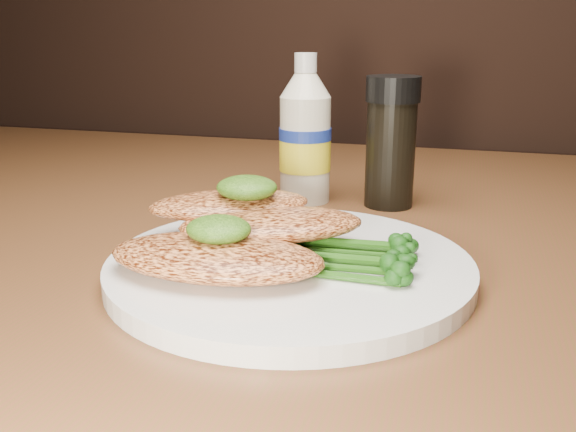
# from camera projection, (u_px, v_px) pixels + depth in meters

# --- Properties ---
(plate) EXTENTS (0.27, 0.27, 0.01)m
(plate) POSITION_uv_depth(u_px,v_px,m) (290.00, 267.00, 0.46)
(plate) COLOR white
(plate) RESTS_ON dining_table
(chicken_front) EXTENTS (0.15, 0.09, 0.02)m
(chicken_front) POSITION_uv_depth(u_px,v_px,m) (216.00, 257.00, 0.43)
(chicken_front) COLOR #F08D4C
(chicken_front) RESTS_ON plate
(chicken_mid) EXTENTS (0.15, 0.12, 0.02)m
(chicken_mid) POSITION_uv_depth(u_px,v_px,m) (272.00, 224.00, 0.47)
(chicken_mid) COLOR #F08D4C
(chicken_mid) RESTS_ON plate
(chicken_back) EXTENTS (0.14, 0.12, 0.02)m
(chicken_back) POSITION_uv_depth(u_px,v_px,m) (230.00, 204.00, 0.50)
(chicken_back) COLOR #F08D4C
(chicken_back) RESTS_ON plate
(pesto_front) EXTENTS (0.05, 0.05, 0.02)m
(pesto_front) POSITION_uv_depth(u_px,v_px,m) (219.00, 229.00, 0.43)
(pesto_front) COLOR black
(pesto_front) RESTS_ON chicken_front
(pesto_back) EXTENTS (0.05, 0.04, 0.02)m
(pesto_back) POSITION_uv_depth(u_px,v_px,m) (247.00, 188.00, 0.49)
(pesto_back) COLOR black
(pesto_back) RESTS_ON chicken_back
(broccolini_bundle) EXTENTS (0.15, 0.13, 0.02)m
(broccolini_bundle) POSITION_uv_depth(u_px,v_px,m) (340.00, 251.00, 0.45)
(broccolini_bundle) COLOR #215211
(broccolini_bundle) RESTS_ON plate
(mayo_bottle) EXTENTS (0.07, 0.07, 0.15)m
(mayo_bottle) POSITION_uv_depth(u_px,v_px,m) (305.00, 129.00, 0.64)
(mayo_bottle) COLOR beige
(mayo_bottle) RESTS_ON dining_table
(pepper_grinder) EXTENTS (0.07, 0.07, 0.13)m
(pepper_grinder) POSITION_uv_depth(u_px,v_px,m) (391.00, 143.00, 0.63)
(pepper_grinder) COLOR black
(pepper_grinder) RESTS_ON dining_table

